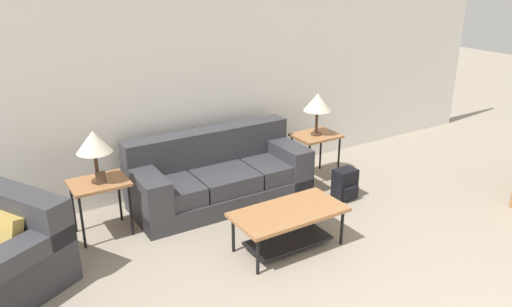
{
  "coord_description": "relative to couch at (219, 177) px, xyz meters",
  "views": [
    {
      "loc": [
        -2.77,
        -0.84,
        2.67
      ],
      "look_at": [
        -0.21,
        3.28,
        0.8
      ],
      "focal_mm": 35.0,
      "sensor_mm": 36.0,
      "label": 1
    }
  ],
  "objects": [
    {
      "name": "table_lamp_left",
      "position": [
        -1.39,
        -0.05,
        0.72
      ],
      "size": [
        0.35,
        0.35,
        0.54
      ],
      "color": "#472D1E",
      "rests_on": "side_table_left"
    },
    {
      "name": "table_lamp_right",
      "position": [
        1.39,
        -0.05,
        0.72
      ],
      "size": [
        0.35,
        0.35,
        0.54
      ],
      "color": "#472D1E",
      "rests_on": "side_table_right"
    },
    {
      "name": "armchair",
      "position": [
        -2.39,
        -0.54,
        -0.01
      ],
      "size": [
        1.28,
        1.27,
        0.8
      ],
      "color": "#38383D",
      "rests_on": "ground_plane"
    },
    {
      "name": "side_table_right",
      "position": [
        1.39,
        -0.05,
        0.23
      ],
      "size": [
        0.57,
        0.45,
        0.59
      ],
      "color": "#A87042",
      "rests_on": "ground_plane"
    },
    {
      "name": "couch",
      "position": [
        0.0,
        0.0,
        0.0
      ],
      "size": [
        2.08,
        0.89,
        0.82
      ],
      "color": "#38383D",
      "rests_on": "ground_plane"
    },
    {
      "name": "backpack",
      "position": [
        1.3,
        -0.74,
        -0.12
      ],
      "size": [
        0.26,
        0.27,
        0.37
      ],
      "color": "black",
      "rests_on": "ground_plane"
    },
    {
      "name": "wall_back",
      "position": [
        0.31,
        0.59,
        1.0
      ],
      "size": [
        9.15,
        0.06,
        2.6
      ],
      "color": "white",
      "rests_on": "ground_plane"
    },
    {
      "name": "side_table_left",
      "position": [
        -1.39,
        -0.05,
        0.23
      ],
      "size": [
        0.57,
        0.45,
        0.59
      ],
      "color": "#A87042",
      "rests_on": "ground_plane"
    },
    {
      "name": "coffee_table",
      "position": [
        0.08,
        -1.3,
        0.01
      ],
      "size": [
        1.11,
        0.57,
        0.41
      ],
      "color": "#A87042",
      "rests_on": "ground_plane"
    },
    {
      "name": "picture_frame",
      "position": [
        -1.38,
        -0.12,
        0.36
      ],
      "size": [
        0.1,
        0.04,
        0.13
      ],
      "color": "#4C3828",
      "rests_on": "side_table_left"
    }
  ]
}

